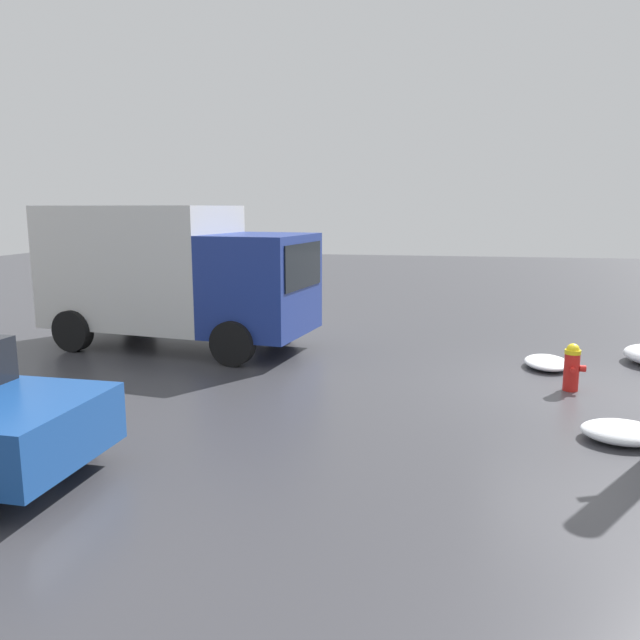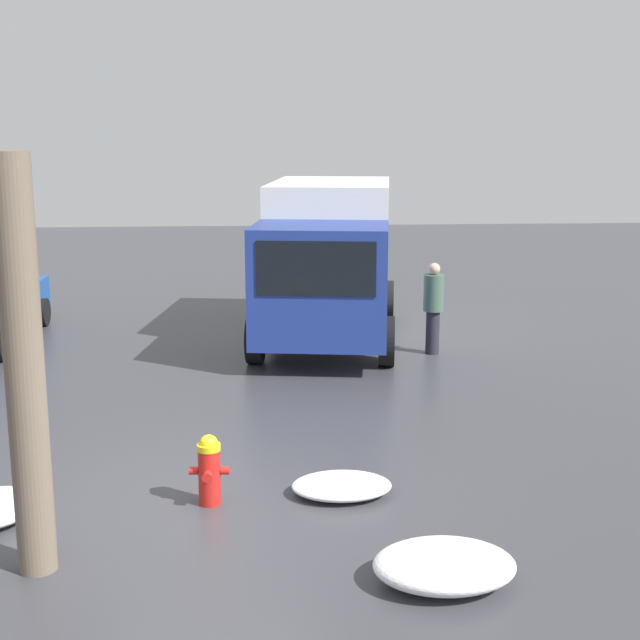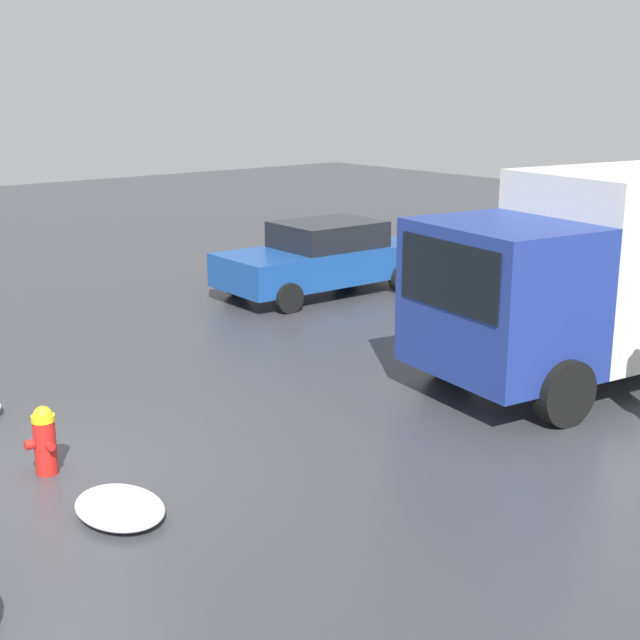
# 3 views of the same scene
# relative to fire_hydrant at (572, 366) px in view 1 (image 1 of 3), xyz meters

# --- Properties ---
(ground_plane) EXTENTS (60.00, 60.00, 0.00)m
(ground_plane) POSITION_rel_fire_hydrant_xyz_m (0.00, -0.00, -0.42)
(ground_plane) COLOR #38383D
(fire_hydrant) EXTENTS (0.36, 0.46, 0.82)m
(fire_hydrant) POSITION_rel_fire_hydrant_xyz_m (0.00, 0.00, 0.00)
(fire_hydrant) COLOR red
(fire_hydrant) RESTS_ON ground_plane
(delivery_truck) EXTENTS (6.18, 3.32, 3.12)m
(delivery_truck) POSITION_rel_fire_hydrant_xyz_m (8.06, -2.01, 1.25)
(delivery_truck) COLOR navy
(delivery_truck) RESTS_ON ground_plane
(pedestrian) EXTENTS (0.38, 0.38, 1.73)m
(pedestrian) POSITION_rel_fire_hydrant_xyz_m (6.68, -3.87, 0.52)
(pedestrian) COLOR #23232D
(pedestrian) RESTS_ON ground_plane
(snow_pile_by_hydrant) EXTENTS (1.06, 0.89, 0.24)m
(snow_pile_by_hydrant) POSITION_rel_fire_hydrant_xyz_m (-0.21, 2.34, -0.30)
(snow_pile_by_hydrant) COLOR white
(snow_pile_by_hydrant) RESTS_ON ground_plane
(snow_pile_by_tree) EXTENTS (0.84, 1.16, 0.22)m
(snow_pile_by_tree) POSITION_rel_fire_hydrant_xyz_m (0.15, -1.51, -0.31)
(snow_pile_by_tree) COLOR white
(snow_pile_by_tree) RESTS_ON ground_plane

